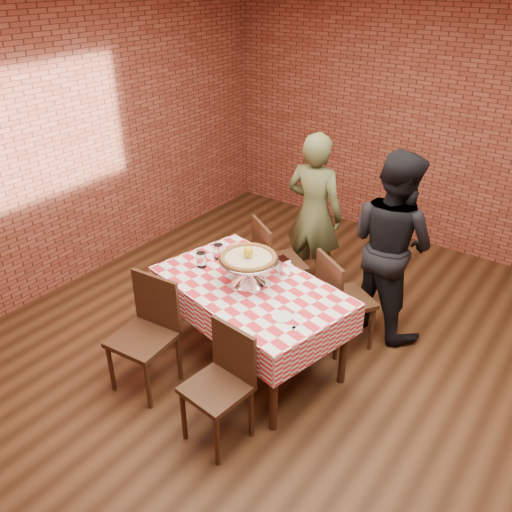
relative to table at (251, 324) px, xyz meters
name	(u,v)px	position (x,y,z in m)	size (l,w,h in m)	color
ground	(294,383)	(0.45, -0.02, -0.38)	(6.00, 6.00, 0.00)	black
back_wall	(450,124)	(0.45, 2.98, 1.08)	(5.50, 5.50, 0.00)	maroon
table	(251,324)	(0.00, 0.00, 0.00)	(1.51, 0.91, 0.75)	#3A2316
tablecloth	(251,298)	(0.00, 0.00, 0.25)	(1.55, 0.94, 0.26)	red
pizza_stand	(248,271)	(-0.03, 0.01, 0.49)	(0.48, 0.48, 0.21)	silver
pizza	(248,258)	(-0.03, 0.01, 0.60)	(0.44, 0.44, 0.03)	beige
lemon	(248,252)	(-0.03, 0.01, 0.66)	(0.08, 0.08, 0.10)	yellow
water_glass_left	(201,260)	(-0.50, -0.02, 0.45)	(0.08, 0.08, 0.13)	white
water_glass_right	(218,251)	(-0.47, 0.18, 0.45)	(0.08, 0.08, 0.13)	white
side_plate	(282,317)	(0.44, -0.22, 0.39)	(0.15, 0.15, 0.01)	white
sweetener_packet_a	(292,327)	(0.56, -0.28, 0.39)	(0.05, 0.04, 0.01)	white
sweetener_packet_b	(295,328)	(0.59, -0.28, 0.39)	(0.05, 0.04, 0.01)	white
condiment_caddy	(282,266)	(0.11, 0.27, 0.46)	(0.11, 0.08, 0.15)	silver
chair_near_left	(142,338)	(-0.49, -0.73, 0.08)	(0.43, 0.43, 0.91)	#3A2316
chair_near_right	(216,391)	(0.31, -0.81, 0.06)	(0.39, 0.39, 0.87)	#3A2316
chair_far_left	(280,264)	(-0.29, 0.85, 0.08)	(0.43, 0.43, 0.91)	#3A2316
chair_far_right	(346,301)	(0.51, 0.67, 0.07)	(0.41, 0.41, 0.89)	#3A2316
diner_olive	(314,214)	(-0.22, 1.32, 0.44)	(0.59, 0.39, 1.63)	#4C522E
diner_black	(391,244)	(0.67, 1.14, 0.46)	(0.82, 0.64, 1.68)	black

